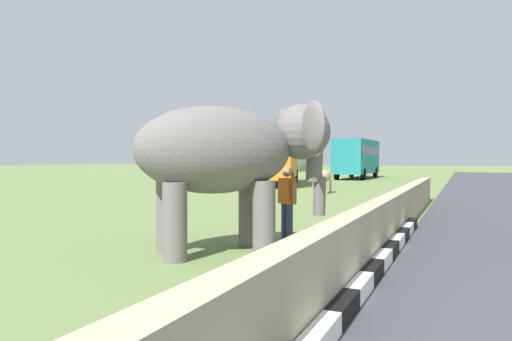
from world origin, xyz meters
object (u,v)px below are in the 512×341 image
at_px(cow_near, 250,177).
at_px(person_handler, 287,199).
at_px(bus_orange, 277,155).
at_px(bus_teal, 357,156).
at_px(cow_mid, 325,177).
at_px(elephant, 233,153).

bearing_deg(cow_near, person_handler, -150.40).
relative_size(bus_orange, bus_teal, 1.14).
xyz_separation_m(cow_near, cow_mid, (2.17, -3.33, 0.00)).
xyz_separation_m(bus_orange, bus_teal, (11.72, -3.05, -0.00)).
distance_m(bus_orange, bus_teal, 12.11).
bearing_deg(bus_orange, elephant, -159.78).
bearing_deg(cow_near, bus_teal, -3.09).
distance_m(bus_teal, cow_near, 20.18).
bearing_deg(elephant, person_handler, -16.48).
xyz_separation_m(person_handler, cow_mid, (13.39, 3.04, -0.06)).
relative_size(bus_teal, cow_near, 4.62).
height_order(elephant, bus_orange, bus_orange).
bearing_deg(elephant, cow_mid, 9.60).
bearing_deg(bus_orange, cow_near, -166.85).
bearing_deg(bus_orange, bus_teal, -14.57).
bearing_deg(elephant, cow_near, 24.51).
relative_size(person_handler, bus_teal, 0.19).
bearing_deg(cow_mid, elephant, -170.40).
bearing_deg(cow_mid, cow_near, 123.06).
relative_size(bus_teal, cow_mid, 4.56).
xyz_separation_m(bus_orange, cow_near, (-8.39, -1.96, -1.21)).
distance_m(bus_orange, cow_near, 8.70).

